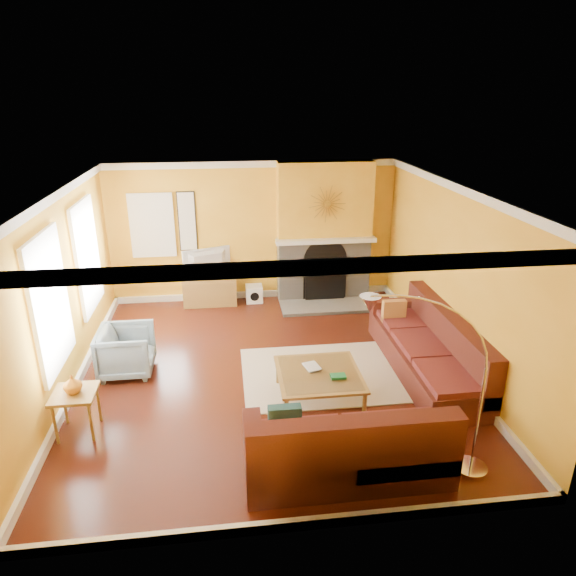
{
  "coord_description": "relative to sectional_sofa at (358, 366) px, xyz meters",
  "views": [
    {
      "loc": [
        -0.55,
        -6.67,
        3.92
      ],
      "look_at": [
        0.34,
        0.4,
        1.16
      ],
      "focal_mm": 32.0,
      "sensor_mm": 36.0,
      "label": 1
    }
  ],
  "objects": [
    {
      "name": "armchair",
      "position": [
        -3.21,
        1.02,
        -0.1
      ],
      "size": [
        0.78,
        0.75,
        0.71
      ],
      "primitive_type": "imported",
      "rotation": [
        0.0,
        0.0,
        1.57
      ],
      "color": "gray",
      "rests_on": "floor"
    },
    {
      "name": "book",
      "position": [
        -0.71,
        0.04,
        -0.0
      ],
      "size": [
        0.25,
        0.3,
        0.03
      ],
      "primitive_type": "imported",
      "rotation": [
        0.0,
        0.0,
        0.26
      ],
      "color": "white",
      "rests_on": "coffee_table"
    },
    {
      "name": "crown_molding",
      "position": [
        -1.15,
        0.78,
        2.19
      ],
      "size": [
        5.5,
        6.0,
        0.12
      ],
      "primitive_type": null,
      "color": "white",
      "rests_on": "ceiling"
    },
    {
      "name": "window_left_far",
      "position": [
        -3.87,
        0.18,
        1.05
      ],
      "size": [
        0.06,
        1.22,
        1.72
      ],
      "primitive_type": "cube",
      "color": "white",
      "rests_on": "wall_left"
    },
    {
      "name": "wall_right",
      "position": [
        1.61,
        0.78,
        0.9
      ],
      "size": [
        0.02,
        6.0,
        2.7
      ],
      "primitive_type": "cube",
      "color": "gold",
      "rests_on": "ground"
    },
    {
      "name": "hearth",
      "position": [
        0.2,
        3.03,
        -0.42
      ],
      "size": [
        1.8,
        0.7,
        0.06
      ],
      "primitive_type": "cube",
      "color": "gray",
      "rests_on": "floor"
    },
    {
      "name": "window_left_near",
      "position": [
        -3.87,
        2.08,
        1.05
      ],
      "size": [
        0.06,
        1.22,
        1.72
      ],
      "primitive_type": "cube",
      "color": "white",
      "rests_on": "wall_left"
    },
    {
      "name": "floor",
      "position": [
        -1.15,
        0.78,
        -0.46
      ],
      "size": [
        5.5,
        6.0,
        0.02
      ],
      "primitive_type": "cube",
      "color": "#561F12",
      "rests_on": "ground"
    },
    {
      "name": "rug",
      "position": [
        -0.34,
        0.59,
        -0.44
      ],
      "size": [
        2.4,
        1.8,
        0.02
      ],
      "primitive_type": "cube",
      "color": "beige",
      "rests_on": "floor"
    },
    {
      "name": "mantel",
      "position": [
        0.2,
        3.34,
        0.8
      ],
      "size": [
        1.92,
        0.22,
        0.08
      ],
      "primitive_type": "cube",
      "color": "white",
      "rests_on": "fireplace"
    },
    {
      "name": "subwoofer",
      "position": [
        -1.18,
        3.53,
        -0.29
      ],
      "size": [
        0.32,
        0.32,
        0.32
      ],
      "primitive_type": "cube",
      "color": "white",
      "rests_on": "floor"
    },
    {
      "name": "wall_left",
      "position": [
        -3.91,
        0.78,
        0.9
      ],
      "size": [
        0.02,
        6.0,
        2.7
      ],
      "primitive_type": "cube",
      "color": "gold",
      "rests_on": "ground"
    },
    {
      "name": "sectional_sofa",
      "position": [
        0.0,
        0.0,
        0.0
      ],
      "size": [
        3.2,
        3.84,
        0.9
      ],
      "primitive_type": null,
      "color": "#52201A",
      "rests_on": "floor"
    },
    {
      "name": "window_back",
      "position": [
        -3.05,
        3.74,
        1.1
      ],
      "size": [
        0.82,
        0.06,
        1.22
      ],
      "primitive_type": "cube",
      "color": "white",
      "rests_on": "wall_back"
    },
    {
      "name": "vase",
      "position": [
        -3.57,
        -0.37,
        0.22
      ],
      "size": [
        0.22,
        0.22,
        0.23
      ],
      "primitive_type": "imported",
      "color": "orange",
      "rests_on": "side_table"
    },
    {
      "name": "side_table",
      "position": [
        -3.57,
        -0.37,
        -0.17
      ],
      "size": [
        0.51,
        0.51,
        0.56
      ],
      "primitive_type": null,
      "color": "olive",
      "rests_on": "floor"
    },
    {
      "name": "media_console",
      "position": [
        -2.04,
        3.52,
        -0.17
      ],
      "size": [
        1.02,
        0.46,
        0.56
      ],
      "primitive_type": "cube",
      "color": "olive",
      "rests_on": "floor"
    },
    {
      "name": "baseboard",
      "position": [
        -1.15,
        0.78,
        -0.39
      ],
      "size": [
        5.5,
        6.0,
        0.12
      ],
      "primitive_type": null,
      "color": "white",
      "rests_on": "floor"
    },
    {
      "name": "coffee_table",
      "position": [
        -0.55,
        -0.07,
        -0.23
      ],
      "size": [
        1.1,
        1.1,
        0.43
      ],
      "primitive_type": null,
      "color": "white",
      "rests_on": "floor"
    },
    {
      "name": "fireplace",
      "position": [
        0.2,
        3.58,
        0.9
      ],
      "size": [
        1.8,
        0.4,
        2.7
      ],
      "primitive_type": null,
      "color": "gray",
      "rests_on": "floor"
    },
    {
      "name": "tv",
      "position": [
        -2.04,
        3.52,
        0.38
      ],
      "size": [
        0.93,
        0.44,
        0.54
      ],
      "primitive_type": "imported",
      "rotation": [
        0.0,
        0.0,
        3.49
      ],
      "color": "black",
      "rests_on": "media_console"
    },
    {
      "name": "wall_back",
      "position": [
        -1.15,
        3.79,
        0.9
      ],
      "size": [
        5.5,
        0.02,
        2.7
      ],
      "primitive_type": "cube",
      "color": "gold",
      "rests_on": "ground"
    },
    {
      "name": "sunburst",
      "position": [
        0.2,
        3.35,
        1.5
      ],
      "size": [
        0.7,
        0.04,
        0.7
      ],
      "primitive_type": null,
      "color": "olive",
      "rests_on": "fireplace"
    },
    {
      "name": "wall_art",
      "position": [
        -2.4,
        3.75,
        1.15
      ],
      "size": [
        0.34,
        0.04,
        1.14
      ],
      "primitive_type": "cube",
      "color": "white",
      "rests_on": "wall_back"
    },
    {
      "name": "ceiling",
      "position": [
        -1.15,
        0.78,
        2.26
      ],
      "size": [
        5.5,
        6.0,
        0.02
      ],
      "primitive_type": "cube",
      "color": "white",
      "rests_on": "ground"
    },
    {
      "name": "wall_front",
      "position": [
        -1.15,
        -2.23,
        0.9
      ],
      "size": [
        5.5,
        0.02,
        2.7
      ],
      "primitive_type": "cube",
      "color": "gold",
      "rests_on": "ground"
    },
    {
      "name": "arc_lamp",
      "position": [
        0.29,
        -1.63,
        0.62
      ],
      "size": [
        1.36,
        0.36,
        2.13
      ],
      "primitive_type": null,
      "color": "silver",
      "rests_on": "floor"
    }
  ]
}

